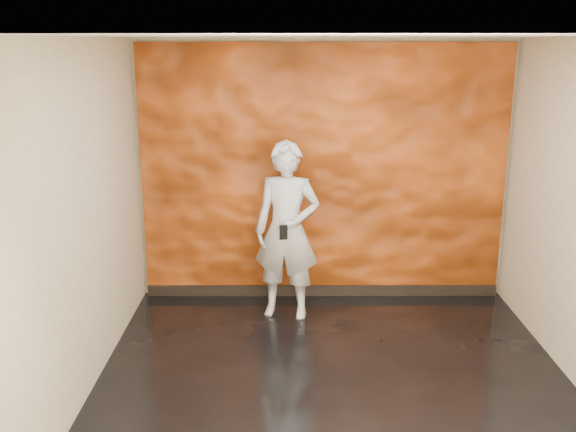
% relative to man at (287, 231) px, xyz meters
% --- Properties ---
extents(room, '(4.02, 4.02, 2.81)m').
position_rel_man_xyz_m(room, '(0.39, -1.42, 0.49)').
color(room, black).
rests_on(room, ground).
extents(feature_wall, '(3.90, 0.06, 2.75)m').
position_rel_man_xyz_m(feature_wall, '(0.39, 0.54, 0.47)').
color(feature_wall, '#DB5918').
rests_on(feature_wall, ground).
extents(baseboard, '(3.90, 0.04, 0.12)m').
position_rel_man_xyz_m(baseboard, '(0.39, 0.50, -0.85)').
color(baseboard, black).
rests_on(baseboard, ground).
extents(man, '(0.73, 0.55, 1.82)m').
position_rel_man_xyz_m(man, '(0.00, 0.00, 0.00)').
color(man, '#9499A2').
rests_on(man, ground).
extents(phone, '(0.08, 0.03, 0.15)m').
position_rel_man_xyz_m(phone, '(-0.03, -0.28, 0.07)').
color(phone, black).
rests_on(phone, man).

